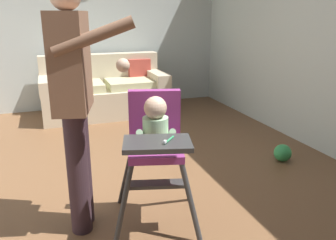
{
  "coord_description": "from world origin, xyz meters",
  "views": [
    {
      "loc": [
        -0.53,
        -2.59,
        1.44
      ],
      "look_at": [
        0.19,
        -0.53,
        0.77
      ],
      "focal_mm": 37.21,
      "sensor_mm": 36.0,
      "label": 1
    }
  ],
  "objects_px": {
    "high_chair": "(155,136)",
    "toy_ball": "(283,153)",
    "adult_standing": "(75,98)",
    "couch": "(105,92)"
  },
  "relations": [
    {
      "from": "couch",
      "to": "high_chair",
      "type": "height_order",
      "value": "high_chair"
    },
    {
      "from": "couch",
      "to": "adult_standing",
      "type": "distance_m",
      "value": 2.96
    },
    {
      "from": "high_chair",
      "to": "toy_ball",
      "type": "bearing_deg",
      "value": 126.5
    },
    {
      "from": "adult_standing",
      "to": "toy_ball",
      "type": "height_order",
      "value": "adult_standing"
    },
    {
      "from": "couch",
      "to": "adult_standing",
      "type": "bearing_deg",
      "value": -12.58
    },
    {
      "from": "couch",
      "to": "toy_ball",
      "type": "relative_size",
      "value": 10.07
    },
    {
      "from": "high_chair",
      "to": "toy_ball",
      "type": "height_order",
      "value": "high_chair"
    },
    {
      "from": "high_chair",
      "to": "toy_ball",
      "type": "relative_size",
      "value": 5.32
    },
    {
      "from": "high_chair",
      "to": "toy_ball",
      "type": "distance_m",
      "value": 1.74
    },
    {
      "from": "high_chair",
      "to": "adult_standing",
      "type": "height_order",
      "value": "adult_standing"
    }
  ]
}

